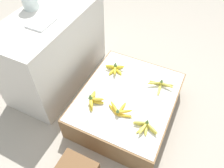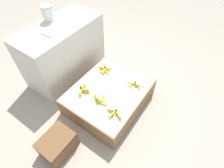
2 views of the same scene
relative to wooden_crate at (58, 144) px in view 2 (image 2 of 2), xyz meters
The scene contains 11 objects.
ground_plane 0.84m from the wooden_crate, ahead, with size 10.00×10.00×0.00m, color #A89E8E.
display_platform 0.83m from the wooden_crate, ahead, with size 1.00×0.83×0.27m.
back_vendor_table 1.26m from the wooden_crate, 39.32° to the left, with size 1.14×0.55×0.79m.
wooden_crate is the anchor object (origin of this frame).
banana_bunch_front_left 0.69m from the wooden_crate, 30.94° to the right, with size 0.15×0.22×0.09m.
banana_bunch_front_midleft 1.11m from the wooden_crate, 16.89° to the right, with size 0.19×0.24×0.09m.
banana_bunch_middle_left 0.65m from the wooden_crate, ahead, with size 0.17×0.24×0.09m.
banana_bunch_back_left 0.67m from the wooden_crate, 13.68° to the left, with size 0.21×0.15×0.11m.
banana_bunch_back_midleft 1.09m from the wooden_crate, ahead, with size 0.18×0.20×0.11m.
glass_jar 1.57m from the wooden_crate, 44.07° to the left, with size 0.15×0.15×0.19m.
foam_tray_white 1.29m from the wooden_crate, 41.21° to the left, with size 0.22×0.17×0.02m.
Camera 2 is at (-1.10, -0.81, 1.94)m, focal length 28.00 mm.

